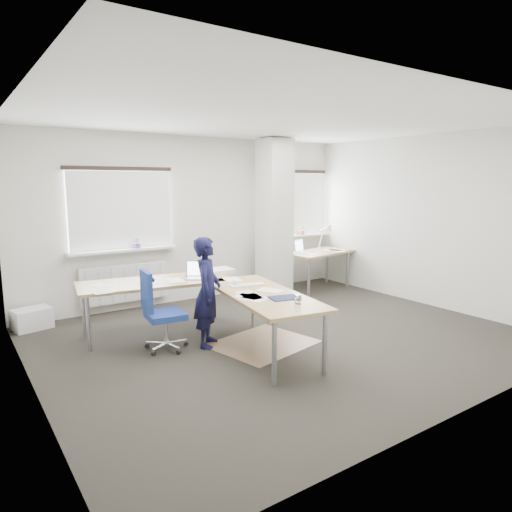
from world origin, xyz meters
TOP-DOWN VIEW (x-y plane):
  - ground at (0.00, 0.00)m, footprint 6.00×6.00m
  - room_shell at (0.18, 0.45)m, footprint 6.04×5.04m
  - floor_mat at (-0.38, -0.06)m, footprint 1.39×1.24m
  - white_crate at (-2.70, 2.25)m, footprint 0.55×0.44m
  - desk_main at (-0.88, 0.41)m, footprint 2.40×2.95m
  - desk_side at (2.25, 1.81)m, footprint 1.50×0.93m
  - task_chair at (-1.51, 0.44)m, footprint 0.55×0.54m
  - person at (-0.97, 0.29)m, footprint 0.57×0.60m

SIDE VIEW (x-z plane):
  - ground at x=0.00m, z-range 0.00..0.00m
  - floor_mat at x=-0.38m, z-range 0.00..0.01m
  - white_crate at x=-2.70m, z-range 0.00..0.29m
  - task_chair at x=-1.51m, z-range -0.22..0.78m
  - desk_side at x=2.25m, z-range 0.08..1.29m
  - person at x=-0.97m, z-range 0.00..1.37m
  - desk_main at x=-0.88m, z-range 0.21..1.17m
  - room_shell at x=0.18m, z-range 0.34..3.16m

